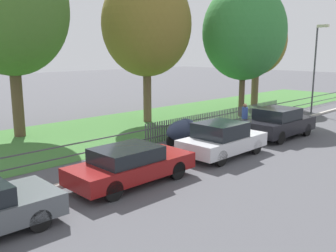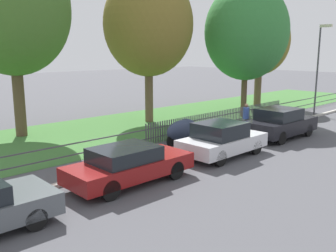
{
  "view_description": "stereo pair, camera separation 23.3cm",
  "coord_description": "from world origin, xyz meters",
  "px_view_note": "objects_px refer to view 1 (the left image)",
  "views": [
    {
      "loc": [
        -16.84,
        -10.2,
        4.23
      ],
      "look_at": [
        -5.83,
        0.76,
        1.1
      ],
      "focal_mm": 40.0,
      "sensor_mm": 36.0,
      "label": 1
    },
    {
      "loc": [
        -16.67,
        -10.36,
        4.23
      ],
      "look_at": [
        -5.83,
        0.76,
        1.1
      ],
      "focal_mm": 40.0,
      "sensor_mm": 36.0,
      "label": 2
    }
  ],
  "objects_px": {
    "tree_behind_motorcycle": "(147,25)",
    "covered_motorcycle": "(181,129)",
    "parked_car_black_saloon": "(131,164)",
    "street_lamp": "(317,59)",
    "tree_mid_park": "(244,32)",
    "pedestrian_near_fence": "(245,116)",
    "tree_nearest_kerb": "(10,9)",
    "parked_car_red_compact": "(279,123)",
    "tree_far_left": "(257,41)",
    "parked_car_navy_estate": "(222,139)"
  },
  "relations": [
    {
      "from": "parked_car_navy_estate",
      "to": "pedestrian_near_fence",
      "type": "distance_m",
      "value": 4.8
    },
    {
      "from": "tree_behind_motorcycle",
      "to": "tree_far_left",
      "type": "height_order",
      "value": "tree_behind_motorcycle"
    },
    {
      "from": "parked_car_navy_estate",
      "to": "parked_car_red_compact",
      "type": "relative_size",
      "value": 0.93
    },
    {
      "from": "tree_mid_park",
      "to": "parked_car_black_saloon",
      "type": "bearing_deg",
      "value": -160.42
    },
    {
      "from": "covered_motorcycle",
      "to": "tree_behind_motorcycle",
      "type": "height_order",
      "value": "tree_behind_motorcycle"
    },
    {
      "from": "tree_nearest_kerb",
      "to": "pedestrian_near_fence",
      "type": "height_order",
      "value": "tree_nearest_kerb"
    },
    {
      "from": "parked_car_black_saloon",
      "to": "tree_mid_park",
      "type": "xyz_separation_m",
      "value": [
        13.23,
        4.71,
        4.75
      ]
    },
    {
      "from": "tree_mid_park",
      "to": "pedestrian_near_fence",
      "type": "distance_m",
      "value": 6.77
    },
    {
      "from": "tree_behind_motorcycle",
      "to": "tree_nearest_kerb",
      "type": "bearing_deg",
      "value": 167.43
    },
    {
      "from": "tree_nearest_kerb",
      "to": "tree_behind_motorcycle",
      "type": "distance_m",
      "value": 7.4
    },
    {
      "from": "parked_car_red_compact",
      "to": "tree_mid_park",
      "type": "relative_size",
      "value": 0.49
    },
    {
      "from": "parked_car_black_saloon",
      "to": "tree_far_left",
      "type": "distance_m",
      "value": 19.83
    },
    {
      "from": "tree_mid_park",
      "to": "street_lamp",
      "type": "relative_size",
      "value": 1.43
    },
    {
      "from": "parked_car_navy_estate",
      "to": "tree_nearest_kerb",
      "type": "relative_size",
      "value": 0.41
    },
    {
      "from": "parked_car_black_saloon",
      "to": "tree_behind_motorcycle",
      "type": "distance_m",
      "value": 11.96
    },
    {
      "from": "parked_car_navy_estate",
      "to": "parked_car_black_saloon",
      "type": "bearing_deg",
      "value": 178.93
    },
    {
      "from": "tree_behind_motorcycle",
      "to": "covered_motorcycle",
      "type": "bearing_deg",
      "value": -116.27
    },
    {
      "from": "parked_car_black_saloon",
      "to": "tree_nearest_kerb",
      "type": "xyz_separation_m",
      "value": [
        0.44,
        9.28,
        5.52
      ]
    },
    {
      "from": "tree_nearest_kerb",
      "to": "street_lamp",
      "type": "height_order",
      "value": "tree_nearest_kerb"
    },
    {
      "from": "parked_car_red_compact",
      "to": "tree_far_left",
      "type": "xyz_separation_m",
      "value": [
        8.73,
        6.86,
        4.22
      ]
    },
    {
      "from": "parked_car_black_saloon",
      "to": "parked_car_red_compact",
      "type": "xyz_separation_m",
      "value": [
        9.4,
        -0.07,
        0.1
      ]
    },
    {
      "from": "tree_nearest_kerb",
      "to": "tree_behind_motorcycle",
      "type": "xyz_separation_m",
      "value": [
        7.21,
        -1.61,
        -0.45
      ]
    },
    {
      "from": "pedestrian_near_fence",
      "to": "tree_far_left",
      "type": "bearing_deg",
      "value": 42.3
    },
    {
      "from": "parked_car_red_compact",
      "to": "street_lamp",
      "type": "relative_size",
      "value": 0.7
    },
    {
      "from": "parked_car_navy_estate",
      "to": "parked_car_red_compact",
      "type": "height_order",
      "value": "parked_car_red_compact"
    },
    {
      "from": "parked_car_red_compact",
      "to": "tree_mid_park",
      "type": "height_order",
      "value": "tree_mid_park"
    },
    {
      "from": "parked_car_black_saloon",
      "to": "tree_behind_motorcycle",
      "type": "height_order",
      "value": "tree_behind_motorcycle"
    },
    {
      "from": "parked_car_navy_estate",
      "to": "covered_motorcycle",
      "type": "distance_m",
      "value": 2.63
    },
    {
      "from": "tree_mid_park",
      "to": "street_lamp",
      "type": "bearing_deg",
      "value": -36.2
    },
    {
      "from": "covered_motorcycle",
      "to": "parked_car_navy_estate",
      "type": "bearing_deg",
      "value": -103.34
    },
    {
      "from": "tree_far_left",
      "to": "parked_car_navy_estate",
      "type": "bearing_deg",
      "value": -152.78
    },
    {
      "from": "parked_car_navy_estate",
      "to": "street_lamp",
      "type": "distance_m",
      "value": 13.08
    },
    {
      "from": "parked_car_red_compact",
      "to": "covered_motorcycle",
      "type": "bearing_deg",
      "value": 151.04
    },
    {
      "from": "parked_car_black_saloon",
      "to": "tree_mid_park",
      "type": "height_order",
      "value": "tree_mid_park"
    },
    {
      "from": "tree_behind_motorcycle",
      "to": "pedestrian_near_fence",
      "type": "bearing_deg",
      "value": -75.81
    },
    {
      "from": "covered_motorcycle",
      "to": "tree_nearest_kerb",
      "type": "xyz_separation_m",
      "value": [
        -4.65,
        6.78,
        5.5
      ]
    },
    {
      "from": "tree_nearest_kerb",
      "to": "tree_behind_motorcycle",
      "type": "bearing_deg",
      "value": -12.57
    },
    {
      "from": "tree_mid_park",
      "to": "pedestrian_near_fence",
      "type": "bearing_deg",
      "value": -144.09
    },
    {
      "from": "parked_car_navy_estate",
      "to": "tree_far_left",
      "type": "distance_m",
      "value": 15.67
    },
    {
      "from": "street_lamp",
      "to": "pedestrian_near_fence",
      "type": "bearing_deg",
      "value": 179.72
    },
    {
      "from": "parked_car_black_saloon",
      "to": "street_lamp",
      "type": "distance_m",
      "value": 17.67
    },
    {
      "from": "parked_car_black_saloon",
      "to": "parked_car_navy_estate",
      "type": "bearing_deg",
      "value": -0.86
    },
    {
      "from": "covered_motorcycle",
      "to": "parked_car_red_compact",
      "type": "bearing_deg",
      "value": -35.93
    },
    {
      "from": "tree_far_left",
      "to": "street_lamp",
      "type": "bearing_deg",
      "value": -99.02
    },
    {
      "from": "parked_car_navy_estate",
      "to": "pedestrian_near_fence",
      "type": "height_order",
      "value": "pedestrian_near_fence"
    },
    {
      "from": "parked_car_navy_estate",
      "to": "tree_nearest_kerb",
      "type": "height_order",
      "value": "tree_nearest_kerb"
    },
    {
      "from": "tree_mid_park",
      "to": "tree_nearest_kerb",
      "type": "bearing_deg",
      "value": 160.33
    },
    {
      "from": "tree_nearest_kerb",
      "to": "street_lamp",
      "type": "distance_m",
      "value": 18.66
    },
    {
      "from": "parked_car_navy_estate",
      "to": "tree_behind_motorcycle",
      "type": "distance_m",
      "value": 9.71
    },
    {
      "from": "parked_car_black_saloon",
      "to": "tree_far_left",
      "type": "bearing_deg",
      "value": 21.04
    }
  ]
}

